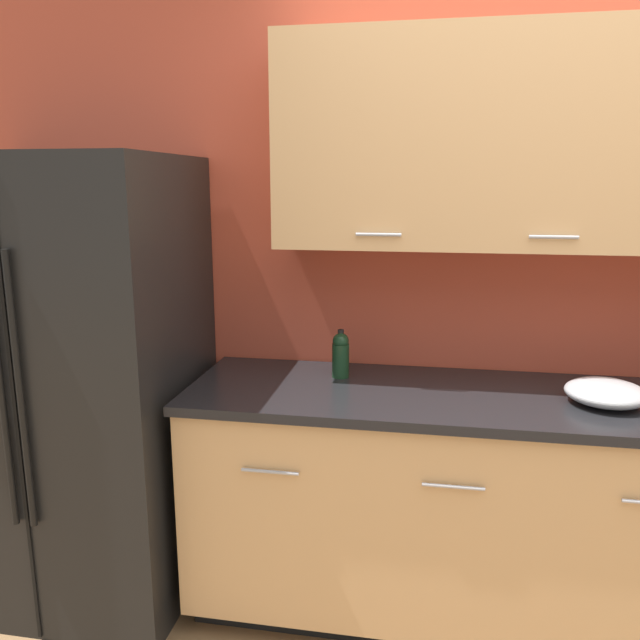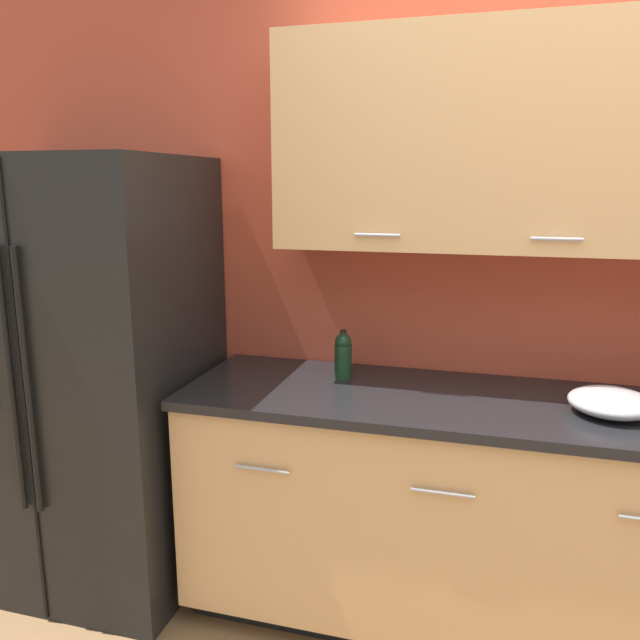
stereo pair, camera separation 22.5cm
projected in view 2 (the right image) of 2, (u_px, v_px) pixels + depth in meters
wall_back at (598, 246)px, 2.26m from camera, size 10.00×0.39×2.60m
counter_unit at (533, 522)px, 2.24m from camera, size 2.56×0.64×0.91m
refrigerator at (89, 376)px, 2.57m from camera, size 0.91×0.76×1.76m
oil_bottle at (343, 355)px, 2.42m from camera, size 0.07×0.07×0.19m
mixing_bowl at (611, 402)px, 2.05m from camera, size 0.27×0.27×0.08m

